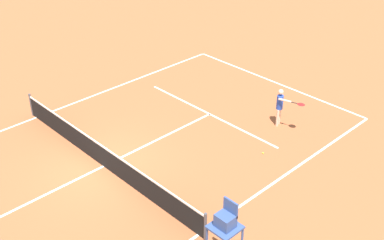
{
  "coord_description": "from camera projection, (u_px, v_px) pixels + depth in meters",
  "views": [
    {
      "loc": [
        -13.41,
        8.23,
        11.04
      ],
      "look_at": [
        -0.81,
        -3.91,
        0.8
      ],
      "focal_mm": 46.18,
      "sensor_mm": 36.0,
      "label": 1
    }
  ],
  "objects": [
    {
      "name": "court_lines",
      "position": [
        104.0,
        166.0,
        18.83
      ],
      "size": [
        10.42,
        21.19,
        0.01
      ],
      "color": "white",
      "rests_on": "ground"
    },
    {
      "name": "player_serving",
      "position": [
        281.0,
        104.0,
        20.96
      ],
      "size": [
        1.32,
        0.49,
        1.72
      ],
      "rotation": [
        0.0,
        0.0,
        1.84
      ],
      "color": "beige",
      "rests_on": "ground"
    },
    {
      "name": "ground_plane",
      "position": [
        104.0,
        166.0,
        18.84
      ],
      "size": [
        60.0,
        60.0,
        0.0
      ],
      "primitive_type": "plane",
      "color": "#AD5933"
    },
    {
      "name": "umpire_chair",
      "position": [
        225.0,
        226.0,
        13.65
      ],
      "size": [
        0.8,
        0.8,
        2.41
      ],
      "color": "#38518C",
      "rests_on": "ground"
    },
    {
      "name": "tennis_net",
      "position": [
        103.0,
        155.0,
        18.59
      ],
      "size": [
        11.02,
        0.1,
        1.07
      ],
      "color": "#4C4C51",
      "rests_on": "ground"
    },
    {
      "name": "tennis_ball",
      "position": [
        263.0,
        153.0,
        19.54
      ],
      "size": [
        0.07,
        0.07,
        0.07
      ],
      "primitive_type": "sphere",
      "color": "#CCE033",
      "rests_on": "ground"
    }
  ]
}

